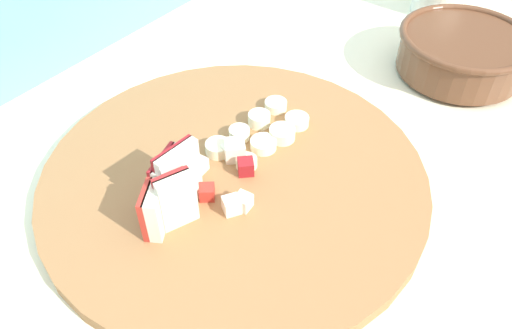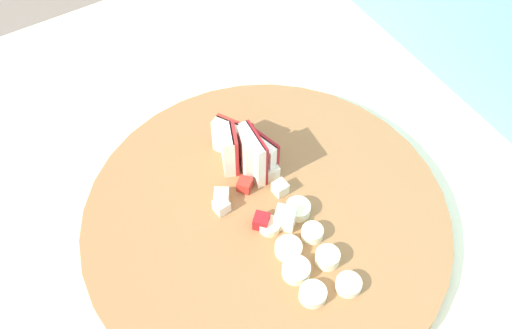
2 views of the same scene
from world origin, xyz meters
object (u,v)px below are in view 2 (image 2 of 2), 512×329
apple_wedge_fan (245,150)px  banana_slice_rows (307,254)px  cutting_board (266,220)px  apple_dice_pile (264,199)px

apple_wedge_fan → banana_slice_rows: 0.14m
cutting_board → apple_wedge_fan: (-0.07, 0.02, 0.04)m
apple_dice_pile → banana_slice_rows: 0.08m
cutting_board → banana_slice_rows: bearing=8.9°
cutting_board → apple_wedge_fan: apple_wedge_fan is taller
banana_slice_rows → cutting_board: bearing=-171.1°
cutting_board → apple_dice_pile: (-0.02, 0.01, 0.02)m
apple_wedge_fan → apple_dice_pile: (0.06, -0.01, -0.02)m
apple_dice_pile → banana_slice_rows: (0.08, 0.00, -0.00)m
apple_dice_pile → banana_slice_rows: bearing=2.4°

